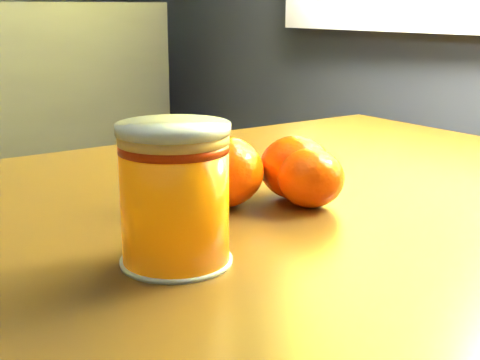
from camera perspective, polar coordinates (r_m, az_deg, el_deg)
table at (r=0.69m, az=1.18°, el=-8.89°), size 0.94×0.67×0.70m
juice_glass at (r=0.49m, az=-5.58°, el=-1.33°), size 0.08×0.08×0.10m
orange_front at (r=0.63m, az=-1.43°, el=0.74°), size 0.09×0.09×0.07m
orange_back at (r=0.66m, az=4.76°, el=1.08°), size 0.07×0.07×0.06m
orange_extra at (r=0.63m, az=6.05°, el=0.19°), size 0.08×0.08×0.06m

